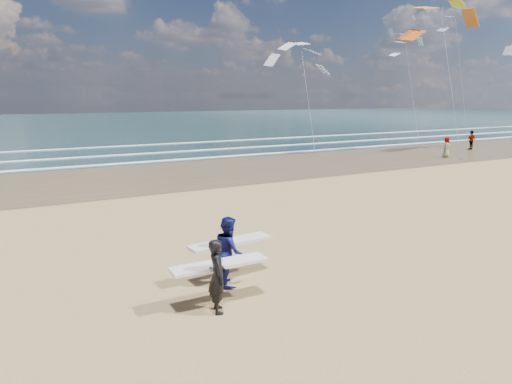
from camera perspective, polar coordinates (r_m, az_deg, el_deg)
wet_sand_strip at (r=36.30m, az=13.61°, el=4.36°), size 220.00×12.00×0.01m
ocean at (r=84.37m, az=-11.89°, el=8.57°), size 220.00×100.00×0.02m
foam_breakers at (r=44.26m, az=4.83°, el=6.02°), size 220.00×11.70×0.05m
surfer_near at (r=9.98m, az=-4.80°, el=-10.15°), size 2.21×0.96×1.63m
surfer_far at (r=11.29m, az=-3.38°, el=-7.27°), size 2.24×1.21×1.72m
beachgoer_0 at (r=37.48m, az=22.73°, el=5.19°), size 0.90×0.81×1.55m
beachgoer_1 at (r=43.84m, az=25.33°, el=5.88°), size 0.97×0.42×1.65m
kite_0 at (r=39.14m, az=22.59°, el=16.70°), size 7.98×4.98×13.63m
kite_1 at (r=41.45m, az=6.18°, el=13.89°), size 6.58×4.82×10.41m
kite_2 at (r=58.72m, az=24.12°, el=14.45°), size 5.51×4.71×15.27m
kite_5 at (r=57.97m, az=18.71°, el=13.41°), size 5.21×4.67×12.58m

